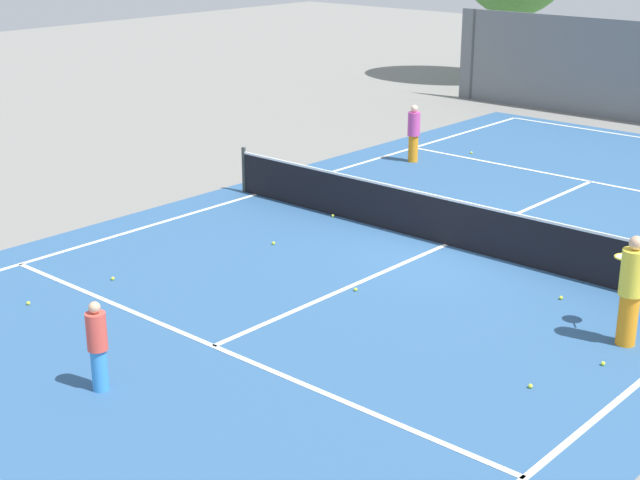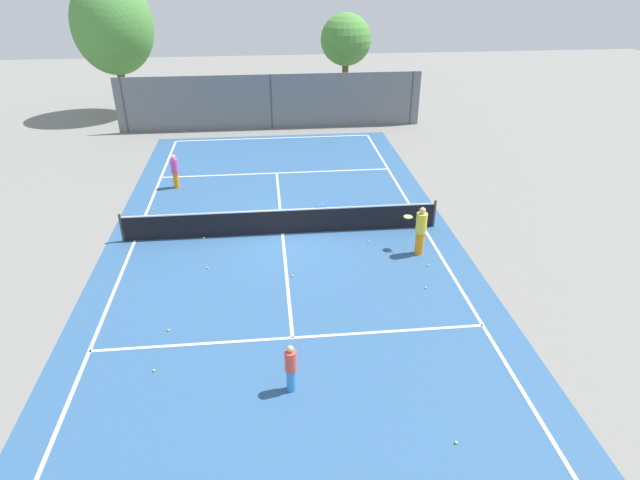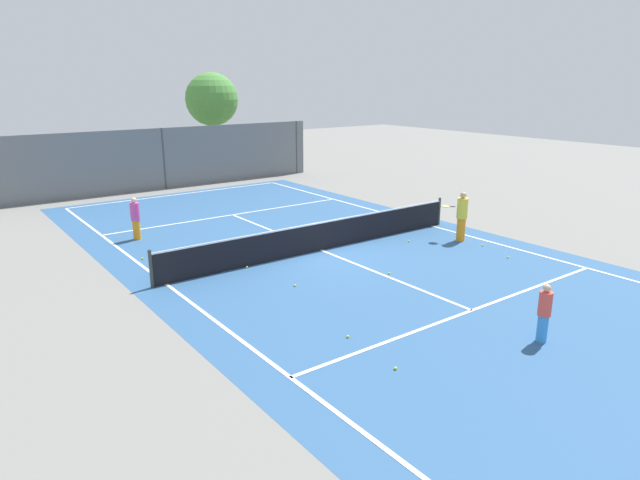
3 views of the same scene
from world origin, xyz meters
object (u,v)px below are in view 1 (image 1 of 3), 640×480
object	(u,v)px
tennis_ball_1	(530,386)
tennis_ball_3	(274,243)
ball_crate	(555,236)
tennis_ball_11	(561,298)
tennis_ball_4	(603,364)
player_1	(631,289)
tennis_ball_6	(113,279)
tennis_ball_12	(471,153)
tennis_ball_7	(28,303)
player_0	(414,133)
tennis_ball_10	(336,174)
tennis_ball_8	(610,252)
tennis_ball_5	(356,289)
tennis_ball_0	(333,216)
player_2	(98,345)

from	to	relation	value
tennis_ball_1	tennis_ball_3	size ratio (longest dim) A/B	1.00
ball_crate	tennis_ball_11	world-z (taller)	ball_crate
ball_crate	tennis_ball_4	distance (m)	5.53
player_1	tennis_ball_1	xyz separation A→B (m)	(-0.37, -2.29, -0.89)
tennis_ball_6	tennis_ball_12	bearing A→B (deg)	91.71
tennis_ball_7	tennis_ball_12	bearing A→B (deg)	90.95
player_0	tennis_ball_10	world-z (taller)	player_0
player_1	tennis_ball_3	bearing A→B (deg)	-177.73
player_0	tennis_ball_10	size ratio (longest dim) A/B	23.59
tennis_ball_12	player_1	bearing A→B (deg)	-45.99
player_1	tennis_ball_7	world-z (taller)	player_1
tennis_ball_4	tennis_ball_6	bearing A→B (deg)	-161.81
tennis_ball_10	tennis_ball_3	bearing A→B (deg)	-62.36
ball_crate	tennis_ball_4	world-z (taller)	ball_crate
tennis_ball_8	tennis_ball_10	size ratio (longest dim) A/B	1.00
tennis_ball_5	tennis_ball_6	xyz separation A→B (m)	(-3.69, -2.56, 0.00)
player_0	tennis_ball_6	bearing A→B (deg)	-84.22
tennis_ball_3	tennis_ball_11	distance (m)	5.93
player_1	tennis_ball_6	bearing A→B (deg)	-155.98
player_0	tennis_ball_11	size ratio (longest dim) A/B	23.59
tennis_ball_3	tennis_ball_4	world-z (taller)	same
tennis_ball_0	tennis_ball_11	xyz separation A→B (m)	(6.10, -0.95, 0.00)
tennis_ball_6	tennis_ball_11	distance (m)	8.10
tennis_ball_6	tennis_ball_8	distance (m)	9.70
tennis_ball_0	tennis_ball_6	world-z (taller)	same
ball_crate	tennis_ball_12	xyz separation A→B (m)	(-5.50, 5.38, -0.15)
tennis_ball_3	tennis_ball_11	xyz separation A→B (m)	(5.80, 1.26, 0.00)
tennis_ball_7	tennis_ball_11	bearing A→B (deg)	43.02
tennis_ball_6	tennis_ball_10	xyz separation A→B (m)	(-1.77, 8.37, 0.00)
tennis_ball_6	tennis_ball_0	bearing A→B (deg)	84.51
player_2	tennis_ball_1	size ratio (longest dim) A/B	20.48
player_2	tennis_ball_8	world-z (taller)	player_2
tennis_ball_5	player_0	bearing A→B (deg)	120.11
tennis_ball_1	tennis_ball_10	size ratio (longest dim) A/B	1.00
tennis_ball_10	tennis_ball_11	distance (m)	9.19
tennis_ball_1	tennis_ball_12	bearing A→B (deg)	126.36
tennis_ball_4	tennis_ball_8	world-z (taller)	same
player_1	tennis_ball_11	size ratio (longest dim) A/B	27.21
tennis_ball_8	tennis_ball_10	xyz separation A→B (m)	(-7.99, 0.92, 0.00)
tennis_ball_1	tennis_ball_11	size ratio (longest dim) A/B	1.00
player_0	tennis_ball_5	xyz separation A→B (m)	(4.79, -8.26, -0.76)
tennis_ball_4	tennis_ball_8	xyz separation A→B (m)	(-2.12, 4.70, 0.00)
player_1	ball_crate	world-z (taller)	player_1
player_2	tennis_ball_10	xyz separation A→B (m)	(-5.11, 11.06, -0.66)
tennis_ball_3	tennis_ball_8	world-z (taller)	same
tennis_ball_3	tennis_ball_12	size ratio (longest dim) A/B	1.00
ball_crate	tennis_ball_0	bearing A→B (deg)	-160.33
tennis_ball_11	tennis_ball_12	distance (m)	10.62
ball_crate	tennis_ball_11	bearing A→B (deg)	-59.60
tennis_ball_8	tennis_ball_5	bearing A→B (deg)	-117.39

